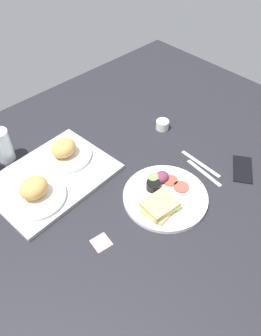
{
  "coord_description": "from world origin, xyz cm",
  "views": [
    {
      "loc": [
        -58.1,
        -59.4,
        92.74
      ],
      "look_at": [
        2.0,
        3.0,
        4.0
      ],
      "focal_mm": 35.59,
      "sensor_mm": 36.0,
      "label": 1
    }
  ],
  "objects_px": {
    "bread_plate_near": "(35,192)",
    "fork": "(204,173)",
    "sticky_note": "(101,242)",
    "espresso_cup": "(162,125)",
    "cell_phone": "(243,169)",
    "plate_with_salad": "(163,196)",
    "serving_tray": "(52,177)",
    "bread_plate_far": "(64,152)",
    "drinking_glass": "(3,145)",
    "knife": "(200,163)"
  },
  "relations": [
    {
      "from": "bread_plate_near",
      "to": "fork",
      "type": "xyz_separation_m",
      "value": [
        0.54,
        -0.33,
        -0.04
      ]
    },
    {
      "from": "fork",
      "to": "sticky_note",
      "type": "xyz_separation_m",
      "value": [
        -0.48,
        0.04,
        -0.0
      ]
    },
    {
      "from": "espresso_cup",
      "to": "cell_phone",
      "type": "height_order",
      "value": "espresso_cup"
    },
    {
      "from": "plate_with_salad",
      "to": "espresso_cup",
      "type": "height_order",
      "value": "plate_with_salad"
    },
    {
      "from": "serving_tray",
      "to": "bread_plate_far",
      "type": "xyz_separation_m",
      "value": [
        0.1,
        0.05,
        0.04
      ]
    },
    {
      "from": "cell_phone",
      "to": "drinking_glass",
      "type": "bearing_deg",
      "value": 97.95
    },
    {
      "from": "serving_tray",
      "to": "sticky_note",
      "type": "height_order",
      "value": "serving_tray"
    },
    {
      "from": "espresso_cup",
      "to": "sticky_note",
      "type": "distance_m",
      "value": 0.62
    },
    {
      "from": "bread_plate_near",
      "to": "knife",
      "type": "bearing_deg",
      "value": -27.23
    },
    {
      "from": "cell_phone",
      "to": "sticky_note",
      "type": "relative_size",
      "value": 2.57
    },
    {
      "from": "knife",
      "to": "bread_plate_far",
      "type": "bearing_deg",
      "value": 45.83
    },
    {
      "from": "bread_plate_near",
      "to": "cell_phone",
      "type": "distance_m",
      "value": 0.78
    },
    {
      "from": "bread_plate_far",
      "to": "knife",
      "type": "distance_m",
      "value": 0.54
    },
    {
      "from": "cell_phone",
      "to": "bread_plate_far",
      "type": "bearing_deg",
      "value": 97.28
    },
    {
      "from": "cell_phone",
      "to": "knife",
      "type": "bearing_deg",
      "value": 90.97
    },
    {
      "from": "knife",
      "to": "plate_with_salad",
      "type": "bearing_deg",
      "value": 96.29
    },
    {
      "from": "bread_plate_far",
      "to": "bread_plate_near",
      "type": "bearing_deg",
      "value": -153.57
    },
    {
      "from": "fork",
      "to": "knife",
      "type": "xyz_separation_m",
      "value": [
        0.03,
        0.04,
        0.0
      ]
    },
    {
      "from": "fork",
      "to": "bread_plate_near",
      "type": "bearing_deg",
      "value": 64.71
    },
    {
      "from": "espresso_cup",
      "to": "knife",
      "type": "distance_m",
      "value": 0.26
    },
    {
      "from": "espresso_cup",
      "to": "bread_plate_far",
      "type": "bearing_deg",
      "value": 162.4
    },
    {
      "from": "sticky_note",
      "to": "espresso_cup",
      "type": "bearing_deg",
      "value": 24.09
    },
    {
      "from": "plate_with_salad",
      "to": "sticky_note",
      "type": "bearing_deg",
      "value": 176.67
    },
    {
      "from": "sticky_note",
      "to": "knife",
      "type": "bearing_deg",
      "value": -0.02
    },
    {
      "from": "serving_tray",
      "to": "knife",
      "type": "distance_m",
      "value": 0.58
    },
    {
      "from": "drinking_glass",
      "to": "cell_phone",
      "type": "height_order",
      "value": "drinking_glass"
    },
    {
      "from": "plate_with_salad",
      "to": "serving_tray",
      "type": "bearing_deg",
      "value": 122.88
    },
    {
      "from": "serving_tray",
      "to": "espresso_cup",
      "type": "distance_m",
      "value": 0.53
    },
    {
      "from": "sticky_note",
      "to": "serving_tray",
      "type": "bearing_deg",
      "value": 82.22
    },
    {
      "from": "knife",
      "to": "sticky_note",
      "type": "bearing_deg",
      "value": 92.41
    },
    {
      "from": "bread_plate_near",
      "to": "fork",
      "type": "height_order",
      "value": "bread_plate_near"
    },
    {
      "from": "drinking_glass",
      "to": "fork",
      "type": "relative_size",
      "value": 0.81
    },
    {
      "from": "bread_plate_near",
      "to": "espresso_cup",
      "type": "height_order",
      "value": "bread_plate_near"
    },
    {
      "from": "bread_plate_far",
      "to": "espresso_cup",
      "type": "xyz_separation_m",
      "value": [
        0.42,
        -0.13,
        -0.02
      ]
    },
    {
      "from": "plate_with_salad",
      "to": "drinking_glass",
      "type": "xyz_separation_m",
      "value": [
        -0.29,
        0.57,
        0.05
      ]
    },
    {
      "from": "espresso_cup",
      "to": "knife",
      "type": "relative_size",
      "value": 0.29
    },
    {
      "from": "sticky_note",
      "to": "drinking_glass",
      "type": "bearing_deg",
      "value": 91.87
    },
    {
      "from": "drinking_glass",
      "to": "bread_plate_near",
      "type": "bearing_deg",
      "value": -97.26
    },
    {
      "from": "bread_plate_near",
      "to": "plate_with_salad",
      "type": "height_order",
      "value": "bread_plate_near"
    },
    {
      "from": "bread_plate_near",
      "to": "sticky_note",
      "type": "relative_size",
      "value": 3.84
    },
    {
      "from": "plate_with_salad",
      "to": "knife",
      "type": "distance_m",
      "value": 0.24
    },
    {
      "from": "drinking_glass",
      "to": "espresso_cup",
      "type": "bearing_deg",
      "value": -27.28
    },
    {
      "from": "bread_plate_near",
      "to": "sticky_note",
      "type": "xyz_separation_m",
      "value": [
        0.05,
        -0.29,
        -0.04
      ]
    },
    {
      "from": "drinking_glass",
      "to": "knife",
      "type": "relative_size",
      "value": 0.72
    },
    {
      "from": "drinking_glass",
      "to": "fork",
      "type": "distance_m",
      "value": 0.78
    },
    {
      "from": "cell_phone",
      "to": "serving_tray",
      "type": "bearing_deg",
      "value": 105.63
    },
    {
      "from": "bread_plate_far",
      "to": "knife",
      "type": "height_order",
      "value": "bread_plate_far"
    },
    {
      "from": "knife",
      "to": "cell_phone",
      "type": "relative_size",
      "value": 1.32
    },
    {
      "from": "drinking_glass",
      "to": "knife",
      "type": "distance_m",
      "value": 0.77
    },
    {
      "from": "cell_phone",
      "to": "sticky_note",
      "type": "xyz_separation_m",
      "value": [
        -0.61,
        0.13,
        -0.0
      ]
    }
  ]
}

